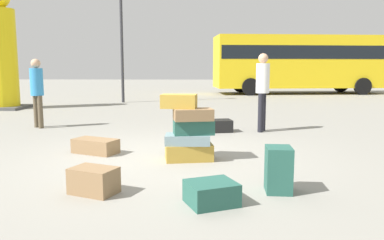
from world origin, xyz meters
TOP-DOWN VIEW (x-y plane):
  - ground_plane at (0.00, 0.00)m, footprint 80.00×80.00m
  - suitcase_tower at (0.46, -0.12)m, footprint 0.85×0.55m
  - suitcase_black_foreground_near at (0.95, 2.55)m, footprint 0.81×0.57m
  - suitcase_brown_behind_tower at (-1.15, 0.31)m, footprint 0.84×0.64m
  - suitcase_teal_right_side at (0.79, -2.06)m, footprint 0.63×0.60m
  - suitcase_teal_white_trunk at (1.58, -1.63)m, footprint 0.31×0.36m
  - suitcase_brown_upright_blue at (-0.57, -1.76)m, footprint 0.61×0.51m
  - person_bearded_onlooker at (-3.30, 3.00)m, footprint 0.30×0.30m
  - person_tourist_with_camera at (2.01, 2.64)m, footprint 0.30×0.32m
  - yellow_dummy_statue at (-6.37, 7.19)m, footprint 1.45×1.45m
  - parked_bus at (5.97, 15.54)m, footprint 9.58×3.53m
  - lamp_post at (-2.70, 9.78)m, footprint 0.36×0.36m

SIDE VIEW (x-z plane):
  - ground_plane at x=0.00m, z-range 0.00..0.00m
  - suitcase_teal_right_side at x=0.79m, z-range 0.00..0.24m
  - suitcase_brown_behind_tower at x=-1.15m, z-range 0.00..0.24m
  - suitcase_black_foreground_near at x=0.95m, z-range 0.00..0.27m
  - suitcase_brown_upright_blue at x=-0.57m, z-range 0.00..0.30m
  - suitcase_teal_white_trunk at x=1.58m, z-range 0.00..0.53m
  - suitcase_tower at x=0.46m, z-range -0.06..0.97m
  - person_bearded_onlooker at x=-3.30m, z-range 0.16..1.81m
  - person_tourist_with_camera at x=2.01m, z-range 0.17..1.93m
  - parked_bus at x=5.97m, z-range 0.26..3.41m
  - yellow_dummy_statue at x=-6.37m, z-range -0.23..4.02m
  - lamp_post at x=-2.70m, z-range 0.89..6.28m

